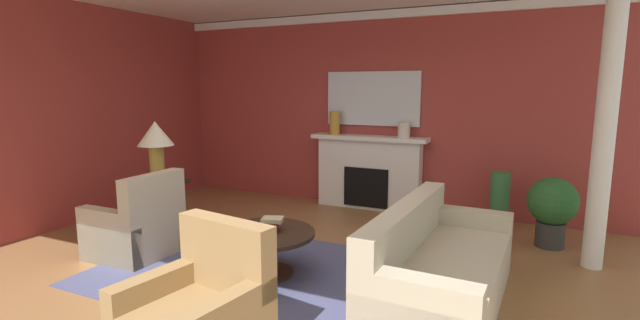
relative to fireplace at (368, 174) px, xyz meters
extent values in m
plane|color=olive|center=(0.00, -2.66, -0.54)|extent=(8.75, 8.75, 0.00)
cube|color=#9E3833|center=(0.00, 0.21, 0.96)|extent=(7.33, 0.12, 3.00)
cube|color=#9E3833|center=(-3.42, -2.36, 0.96)|extent=(0.12, 6.23, 3.00)
cube|color=white|center=(0.00, 0.13, 2.38)|extent=(7.33, 0.08, 0.12)
cube|color=#4C517A|center=(-0.09, -2.85, -0.53)|extent=(3.42, 2.23, 0.01)
cube|color=white|center=(0.00, 0.01, 0.00)|extent=(1.60, 0.25, 1.07)
cube|color=black|center=(0.00, -0.01, -0.19)|extent=(0.70, 0.26, 0.60)
cube|color=white|center=(0.00, -0.02, 0.56)|extent=(1.80, 0.35, 0.06)
cube|color=silver|center=(0.00, 0.12, 1.15)|extent=(1.47, 0.04, 0.82)
cube|color=#BCB299|center=(1.64, -2.73, -0.31)|extent=(0.99, 2.14, 0.45)
cube|color=#BCB299|center=(1.29, -2.72, 0.11)|extent=(0.29, 2.11, 0.40)
cube|color=#BCB299|center=(1.60, -3.68, -0.23)|extent=(0.91, 0.24, 0.62)
cube|color=#BCB299|center=(1.68, -1.78, -0.23)|extent=(0.91, 0.24, 0.62)
cube|color=#C1B293|center=(-1.71, -3.01, -0.32)|extent=(0.80, 0.80, 0.44)
cube|color=#C1B293|center=(-1.39, -3.01, 0.16)|extent=(0.16, 0.80, 0.51)
cube|color=#C1B293|center=(-1.71, -2.68, -0.24)|extent=(0.80, 0.14, 0.60)
cube|color=#C1B293|center=(-1.70, -3.34, -0.24)|extent=(0.80, 0.14, 0.60)
cube|color=#9E7A4C|center=(0.34, -4.04, 0.16)|extent=(0.82, 0.28, 0.51)
cube|color=#9E7A4C|center=(-0.03, -4.30, -0.24)|extent=(0.26, 0.81, 0.60)
cylinder|color=#2D2319|center=(-0.09, -2.85, -0.11)|extent=(1.00, 1.00, 0.04)
cylinder|color=#2D2319|center=(-0.09, -2.85, -0.33)|extent=(0.12, 0.12, 0.41)
cylinder|color=#2D2319|center=(-0.09, -2.85, -0.52)|extent=(0.56, 0.56, 0.03)
cube|color=#2D2319|center=(-1.96, -2.37, 0.14)|extent=(0.56, 0.56, 0.04)
cube|color=#2D2319|center=(-1.96, -2.37, -0.21)|extent=(0.10, 0.10, 0.66)
cube|color=#2D2319|center=(-1.96, -2.37, -0.52)|extent=(0.45, 0.45, 0.04)
cylinder|color=#B28E38|center=(-1.96, -2.37, 0.39)|extent=(0.18, 0.18, 0.45)
cone|color=beige|center=(-1.96, -2.37, 0.76)|extent=(0.44, 0.44, 0.30)
cylinder|color=beige|center=(0.55, -0.05, 0.71)|extent=(0.18, 0.18, 0.23)
cylinder|color=#33703D|center=(1.92, -0.30, -0.15)|extent=(0.25, 0.25, 0.77)
cylinder|color=#B7892D|center=(-0.55, -0.05, 0.78)|extent=(0.16, 0.16, 0.36)
cube|color=maroon|center=(-0.12, -2.77, -0.07)|extent=(0.20, 0.21, 0.04)
cube|color=tan|center=(-0.12, -2.99, -0.02)|extent=(0.23, 0.18, 0.05)
cube|color=tan|center=(-0.03, -2.80, 0.03)|extent=(0.25, 0.22, 0.04)
cylinder|color=#333333|center=(2.52, -0.73, -0.39)|extent=(0.32, 0.32, 0.30)
sphere|color=#28602D|center=(2.52, -0.73, 0.01)|extent=(0.56, 0.56, 0.56)
cylinder|color=white|center=(2.90, -1.22, 0.96)|extent=(0.20, 0.20, 3.00)
camera|label=1|loc=(2.25, -6.52, 1.33)|focal=25.41mm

